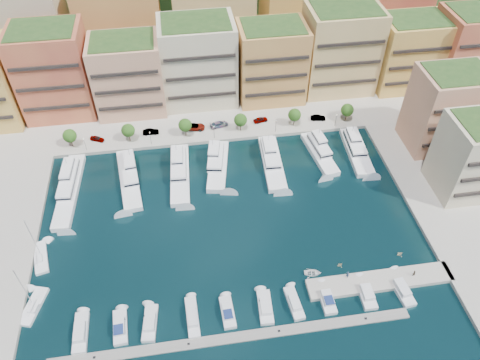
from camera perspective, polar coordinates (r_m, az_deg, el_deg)
The scene contains 60 objects.
ground at distance 114.14m, azimuth -1.36°, elevation -5.08°, with size 400.00×400.00×0.00m, color black.
north_quay at distance 161.18m, azimuth -4.39°, elevation 11.77°, with size 220.00×64.00×2.00m, color #9E998E.
hillside at distance 203.19m, azimuth -5.77°, elevation 19.01°, with size 240.00×40.00×58.00m, color #1F3B18.
south_pontoon at distance 97.36m, azimuth -0.71°, elevation -18.72°, with size 72.00×2.20×0.35m, color gray.
finger_pier at distance 108.12m, azimuth 16.63°, elevation -11.84°, with size 32.00×5.00×2.00m, color #9E998E.
apartment_1 at distance 149.24m, azimuth -21.75°, elevation 12.18°, with size 20.00×16.50×26.80m.
apartment_2 at distance 144.98m, azimuth -13.47°, elevation 12.30°, with size 20.00×15.50×22.80m.
apartment_3 at distance 145.35m, azimuth -5.10°, elevation 14.17°, with size 22.00×16.50×25.80m.
apartment_4 at distance 146.79m, azimuth 3.83°, elevation 14.12°, with size 20.00×15.50×23.80m.
apartment_5 at distance 153.50m, azimuth 12.07°, elevation 15.34°, with size 22.00×16.50×26.80m.
apartment_6 at distance 161.44m, azimuth 19.81°, elevation 14.39°, with size 20.00×15.50×22.80m.
apartment_7 at distance 169.49m, azimuth 26.41°, elevation 14.20°, with size 22.00×16.50×24.80m.
apartment_east_a at distance 138.82m, azimuth 23.83°, elevation 7.91°, with size 18.00×14.50×22.80m.
apartment_east_b at distance 127.99m, azimuth 27.12°, elevation 2.64°, with size 18.00×14.50×20.80m.
backblock_0 at distance 170.11m, azimuth -24.66°, elevation 15.96°, with size 26.00×18.00×30.00m, color beige.
backblock_1 at distance 164.46m, azimuth -14.26°, elevation 17.68°, with size 26.00×18.00×30.00m, color #D89D51.
backblock_2 at distance 164.19m, azimuth -3.30°, elevation 18.88°, with size 26.00×18.00×30.00m, color #E5BA79.
backblock_3 at distance 169.32m, azimuth 7.45°, elevation 19.43°, with size 26.00×18.00×30.00m, color #E3B353.
backblock_4 at distance 179.38m, azimuth 17.32°, elevation 19.37°, with size 26.00×18.00×30.00m, color #D37746.
tree_0 at distance 138.53m, azimuth -20.05°, elevation 5.08°, with size 3.80×3.80×5.65m.
tree_1 at distance 135.79m, azimuth -13.48°, elevation 5.90°, with size 3.80×3.80×5.65m.
tree_2 at distance 134.90m, azimuth -6.72°, elevation 6.66°, with size 3.80×3.80×5.65m.
tree_3 at distance 135.90m, azimuth 0.06°, elevation 7.33°, with size 3.80×3.80×5.65m.
tree_4 at distance 138.76m, azimuth 6.67°, elevation 7.89°, with size 3.80×3.80×5.65m.
tree_5 at distance 143.35m, azimuth 12.95°, elevation 8.32°, with size 3.80×3.80×5.65m.
lamppost_0 at distance 136.45m, azimuth -18.43°, elevation 4.39°, with size 0.30×0.30×4.20m.
lamppost_1 at distance 133.99m, azimuth -10.89°, elevation 5.29°, with size 0.30×0.30×4.20m.
lamppost_2 at distance 133.92m, azimuth -3.19°, elevation 6.11°, with size 0.30×0.30×4.20m.
lamppost_3 at distance 136.25m, azimuth 4.40°, elevation 6.81°, with size 0.30×0.30×4.20m.
lamppost_4 at distance 140.86m, azimuth 11.63°, elevation 7.37°, with size 0.30×0.30×4.20m.
yacht_0 at distance 128.33m, azimuth -20.08°, elevation -0.74°, with size 6.00×26.55×7.30m.
yacht_1 at distance 126.80m, azimuth -13.39°, elevation 0.43°, with size 7.26×23.12×7.30m.
yacht_2 at distance 125.85m, azimuth -7.38°, elevation 1.15°, with size 5.97×22.85×7.30m.
yacht_3 at distance 127.20m, azimuth -2.74°, elevation 2.11°, with size 8.22×19.88×7.30m.
yacht_4 at distance 128.28m, azimuth 3.87°, elevation 2.42°, with size 6.15×21.80×7.30m.
yacht_5 at distance 132.57m, azimuth 9.62°, elevation 3.51°, with size 6.61×18.45×7.30m.
yacht_6 at distance 135.39m, azimuth 13.95°, elevation 3.71°, with size 6.11×19.77×7.30m.
cruiser_0 at distance 102.23m, azimuth -18.84°, elevation -17.23°, with size 2.74×8.81×2.55m.
cruiser_1 at distance 100.64m, azimuth -14.39°, elevation -17.01°, with size 3.11×7.70×2.66m.
cruiser_2 at distance 99.86m, azimuth -10.90°, elevation -16.78°, with size 3.54×8.27×2.55m.
cruiser_3 at distance 99.29m, azimuth -5.81°, elevation -16.34°, with size 2.60×9.17×2.55m.
cruiser_4 at distance 99.37m, azimuth -1.52°, elevation -15.86°, with size 2.82×7.33×2.66m.
cruiser_5 at distance 100.08m, azimuth 3.09°, elevation -15.25°, with size 3.25×7.93×2.55m.
cruiser_6 at distance 101.05m, azimuth 6.63°, elevation -14.72°, with size 3.05×7.94×2.55m.
cruiser_7 at distance 102.55m, azimuth 10.50°, elevation -14.07°, with size 2.73×7.28×2.66m.
cruiser_8 at distance 105.07m, azimuth 15.10°, elevation -13.22°, with size 3.02×7.73×2.55m.
cruiser_9 at distance 107.86m, azimuth 19.02°, elevation -12.43°, with size 3.60×9.07×2.55m.
sailboat_1 at distance 116.13m, azimuth -23.11°, elevation -8.74°, with size 4.74×9.54×13.20m.
sailboat_0 at distance 109.03m, azimuth -23.85°, elevation -13.96°, with size 5.29×9.31×13.20m.
tender_0 at distance 105.85m, azimuth 8.87°, elevation -11.13°, with size 2.73×3.82×0.79m, color white.
tender_3 at distance 113.54m, azimuth 18.90°, elevation -8.52°, with size 1.42×1.65×0.87m, color beige.
tender_1 at distance 108.20m, azimuth 12.08°, elevation -10.08°, with size 1.24×1.44×0.76m, color beige.
car_0 at distance 140.18m, azimuth -17.03°, elevation 4.85°, with size 1.62×4.03×1.37m, color gray.
car_1 at distance 138.83m, azimuth -10.83°, elevation 5.80°, with size 1.61×4.60×1.52m, color gray.
car_2 at distance 138.77m, azimuth -5.59°, elevation 6.50°, with size 2.85×6.17×1.72m, color gray.
car_3 at distance 139.27m, azimuth -2.58°, elevation 6.81°, with size 2.22×5.47×1.59m, color gray.
car_4 at distance 141.13m, azimuth 2.52°, elevation 7.37°, with size 1.74×4.33×1.48m, color gray.
car_5 at distance 143.69m, azimuth 9.50°, elevation 7.50°, with size 1.54×4.42×1.46m, color gray.
person_0 at distance 105.09m, azimuth 12.98°, elevation -11.14°, with size 0.72×0.47×1.97m, color #2A3A54.
person_1 at distance 109.54m, azimuth 20.42°, elevation -10.59°, with size 0.78×0.61×1.61m, color brown.
Camera 1 is at (-8.49, -73.45, 86.96)m, focal length 35.00 mm.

